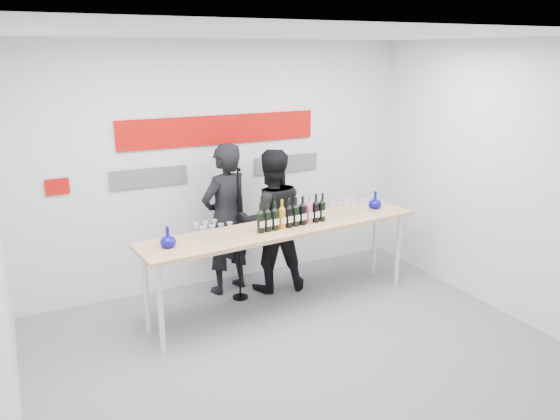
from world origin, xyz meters
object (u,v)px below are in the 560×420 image
Objects in this scene: tasting_table at (284,232)px; presenter_left at (226,219)px; presenter_right at (271,221)px; mic_stand at (240,260)px.

tasting_table is 1.81× the size of presenter_left.
mic_stand is at bearing 23.86° from presenter_right.
presenter_right is 0.62m from mic_stand.
mic_stand is (-0.36, 0.45, -0.42)m from tasting_table.
presenter_left reaches higher than mic_stand.
presenter_left reaches higher than presenter_right.
presenter_left is at bearing 114.01° from tasting_table.
presenter_right is at bearing 140.78° from presenter_left.
tasting_table is at bearing 90.50° from presenter_right.
tasting_table is 1.90× the size of presenter_right.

